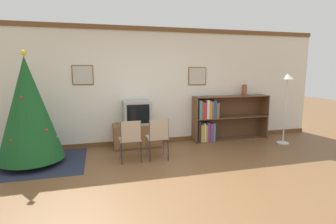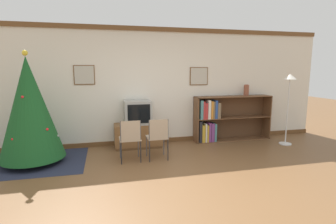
# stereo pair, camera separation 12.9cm
# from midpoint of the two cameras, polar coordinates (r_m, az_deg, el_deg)

# --- Properties ---
(ground_plane) EXTENTS (24.00, 24.00, 0.00)m
(ground_plane) POSITION_cam_midpoint_polar(r_m,az_deg,el_deg) (4.02, 0.90, -16.57)
(ground_plane) COLOR brown
(wall_back) EXTENTS (8.97, 0.11, 2.70)m
(wall_back) POSITION_cam_midpoint_polar(r_m,az_deg,el_deg) (6.16, -5.75, 5.52)
(wall_back) COLOR silver
(wall_back) RESTS_ON ground_plane
(area_rug) EXTENTS (1.88, 1.55, 0.01)m
(area_rug) POSITION_cam_midpoint_polar(r_m,az_deg,el_deg) (5.62, -27.90, -9.96)
(area_rug) COLOR #23283D
(area_rug) RESTS_ON ground_plane
(christmas_tree) EXTENTS (1.14, 1.14, 2.08)m
(christmas_tree) POSITION_cam_midpoint_polar(r_m,az_deg,el_deg) (5.39, -28.75, 0.57)
(christmas_tree) COLOR maroon
(christmas_tree) RESTS_ON area_rug
(tv_console) EXTENTS (1.05, 0.48, 0.54)m
(tv_console) POSITION_cam_midpoint_polar(r_m,az_deg,el_deg) (5.99, -7.33, -5.10)
(tv_console) COLOR brown
(tv_console) RESTS_ON ground_plane
(television) EXTENTS (0.59, 0.46, 0.53)m
(television) POSITION_cam_midpoint_polar(r_m,az_deg,el_deg) (5.88, -7.44, -0.09)
(television) COLOR #9E9E99
(television) RESTS_ON tv_console
(folding_chair_left) EXTENTS (0.40, 0.40, 0.82)m
(folding_chair_left) POSITION_cam_midpoint_polar(r_m,az_deg,el_deg) (5.00, -8.90, -5.65)
(folding_chair_left) COLOR tan
(folding_chair_left) RESTS_ON ground_plane
(folding_chair_right) EXTENTS (0.40, 0.40, 0.82)m
(folding_chair_right) POSITION_cam_midpoint_polar(r_m,az_deg,el_deg) (5.08, -2.94, -5.31)
(folding_chair_right) COLOR tan
(folding_chair_right) RESTS_ON ground_plane
(bookshelf) EXTENTS (1.94, 0.36, 1.10)m
(bookshelf) POSITION_cam_midpoint_polar(r_m,az_deg,el_deg) (6.56, 10.07, -1.43)
(bookshelf) COLOR brown
(bookshelf) RESTS_ON ground_plane
(vase) EXTENTS (0.13, 0.13, 0.28)m
(vase) POSITION_cam_midpoint_polar(r_m,az_deg,el_deg) (6.83, 15.74, 4.66)
(vase) COLOR brown
(vase) RESTS_ON bookshelf
(standing_lamp) EXTENTS (0.28, 0.28, 1.65)m
(standing_lamp) POSITION_cam_midpoint_polar(r_m,az_deg,el_deg) (6.64, 23.90, 4.29)
(standing_lamp) COLOR silver
(standing_lamp) RESTS_ON ground_plane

